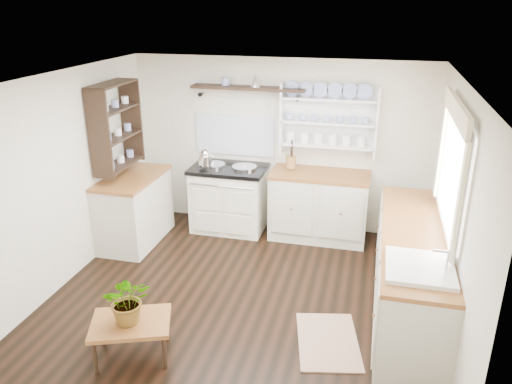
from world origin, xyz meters
The scene contains 19 objects.
floor centered at (0.00, 0.00, 0.00)m, with size 4.00×3.80×0.01m, color black.
wall_back centered at (0.00, 1.90, 1.15)m, with size 4.00×0.02×2.30m, color beige.
wall_right centered at (2.00, 0.00, 1.15)m, with size 0.02×3.80×2.30m, color beige.
wall_left centered at (-2.00, 0.00, 1.15)m, with size 0.02×3.80×2.30m, color beige.
ceiling centered at (0.00, 0.00, 2.30)m, with size 4.00×3.80×0.01m, color white.
window centered at (1.95, 0.15, 1.56)m, with size 0.08×1.55×1.22m.
aga_cooker centered at (-0.62, 1.57, 0.46)m, with size 1.00×0.70×0.92m.
back_cabinets centered at (0.60, 1.60, 0.46)m, with size 1.27×0.63×0.90m.
right_cabinets centered at (1.70, 0.10, 0.46)m, with size 0.62×2.43×0.90m.
belfast_sink centered at (1.70, -0.65, 0.80)m, with size 0.55×0.60×0.45m.
left_cabinets centered at (-1.70, 0.90, 0.46)m, with size 0.62×1.13×0.90m.
plate_rack centered at (0.65, 1.86, 1.56)m, with size 1.20×0.22×0.90m.
high_shelf centered at (-0.40, 1.78, 1.91)m, with size 1.50×0.29×0.16m.
left_shelving centered at (-1.84, 0.90, 1.55)m, with size 0.28×0.80×1.05m, color black.
kettle centered at (-0.90, 1.45, 1.04)m, with size 0.18×0.18×0.22m, color silver, non-canonical shape.
utensil_crock centered at (0.20, 1.68, 0.99)m, with size 0.13×0.13×0.15m, color olive.
center_table centered at (-0.68, -1.21, 0.32)m, with size 0.80×0.69×0.37m.
potted_plant centered at (-0.68, -1.21, 0.59)m, with size 0.40×0.34×0.44m, color #3F7233.
floor_rug centered at (0.98, -0.59, 0.01)m, with size 0.55×0.85×0.02m, color #9A7259.
Camera 1 is at (1.26, -4.47, 2.99)m, focal length 35.00 mm.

